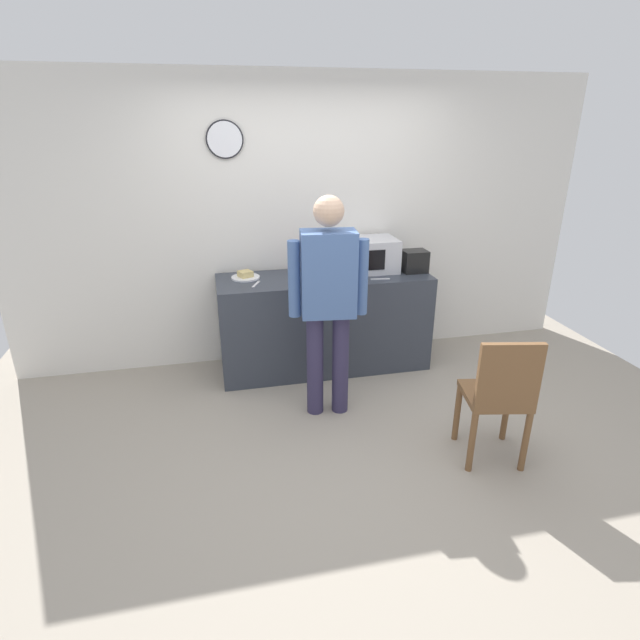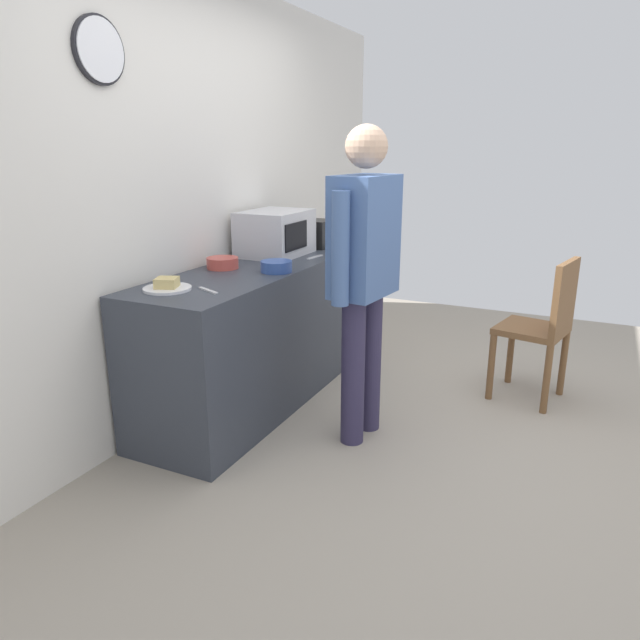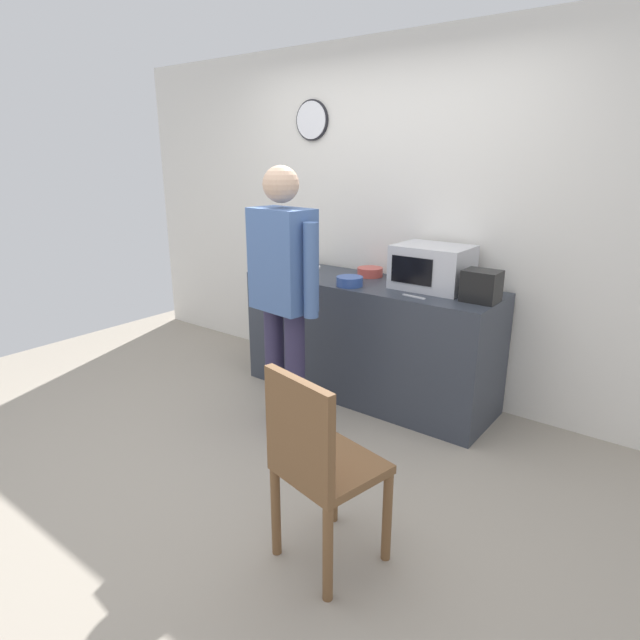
% 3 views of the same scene
% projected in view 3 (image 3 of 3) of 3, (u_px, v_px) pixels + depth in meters
% --- Properties ---
extents(ground_plane, '(6.00, 6.00, 0.00)m').
position_uv_depth(ground_plane, '(248.00, 457.00, 3.25)').
color(ground_plane, '#9E9384').
extents(back_wall, '(5.40, 0.13, 2.60)m').
position_uv_depth(back_wall, '(388.00, 219.00, 4.08)').
color(back_wall, silver).
rests_on(back_wall, ground_plane).
extents(kitchen_counter, '(1.91, 0.62, 0.89)m').
position_uv_depth(kitchen_counter, '(368.00, 339.00, 3.99)').
color(kitchen_counter, '#333842').
rests_on(kitchen_counter, ground_plane).
extents(microwave, '(0.50, 0.39, 0.30)m').
position_uv_depth(microwave, '(432.00, 267.00, 3.63)').
color(microwave, silver).
rests_on(microwave, kitchen_counter).
extents(sandwich_plate, '(0.25, 0.25, 0.07)m').
position_uv_depth(sandwich_plate, '(305.00, 266.00, 4.33)').
color(sandwich_plate, white).
rests_on(sandwich_plate, kitchen_counter).
extents(salad_bowl, '(0.19, 0.19, 0.07)m').
position_uv_depth(salad_bowl, '(350.00, 281.00, 3.74)').
color(salad_bowl, '#33519E').
rests_on(salad_bowl, kitchen_counter).
extents(cereal_bowl, '(0.19, 0.19, 0.07)m').
position_uv_depth(cereal_bowl, '(370.00, 272.00, 4.03)').
color(cereal_bowl, '#C64C42').
rests_on(cereal_bowl, kitchen_counter).
extents(toaster, '(0.22, 0.18, 0.20)m').
position_uv_depth(toaster, '(481.00, 286.00, 3.32)').
color(toaster, black).
rests_on(toaster, kitchen_counter).
extents(fork_utensil, '(0.17, 0.04, 0.01)m').
position_uv_depth(fork_utensil, '(414.00, 297.00, 3.44)').
color(fork_utensil, silver).
rests_on(fork_utensil, kitchen_counter).
extents(spoon_utensil, '(0.09, 0.16, 0.01)m').
position_uv_depth(spoon_utensil, '(296.00, 273.00, 4.14)').
color(spoon_utensil, silver).
rests_on(spoon_utensil, kitchen_counter).
extents(person_standing, '(0.59, 0.29, 1.72)m').
position_uv_depth(person_standing, '(283.00, 283.00, 3.32)').
color(person_standing, '#302B4A').
rests_on(person_standing, ground_plane).
extents(wooden_chair, '(0.47, 0.47, 0.94)m').
position_uv_depth(wooden_chair, '(318.00, 463.00, 2.25)').
color(wooden_chair, brown).
rests_on(wooden_chair, ground_plane).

